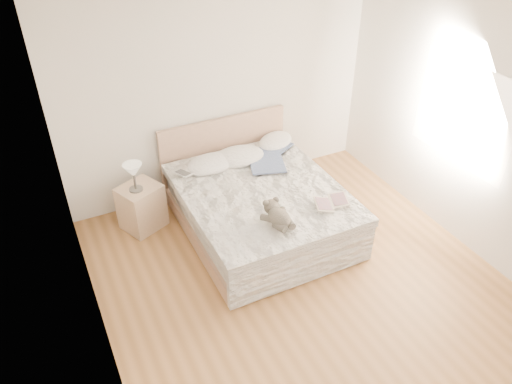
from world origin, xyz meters
The scene contains 16 objects.
floor centered at (0.00, 0.00, 0.00)m, with size 4.00×4.50×0.00m, color brown.
ceiling centered at (0.00, 0.00, 2.70)m, with size 4.00×4.50×0.00m, color white.
wall_back centered at (0.00, 2.25, 1.35)m, with size 4.00×0.02×2.70m, color silver.
wall_left centered at (-2.00, 0.00, 1.35)m, with size 0.02×4.50×2.70m, color silver.
wall_right centered at (2.00, 0.00, 1.35)m, with size 0.02×4.50×2.70m, color silver.
window centered at (1.99, 0.30, 1.45)m, with size 0.02×1.30×1.10m, color white.
bed centered at (0.00, 1.19, 0.31)m, with size 1.72×2.14×1.00m.
nightstand centered at (-1.23, 1.81, 0.28)m, with size 0.45×0.40×0.56m, color tan.
table_lamp centered at (-1.27, 1.77, 0.80)m, with size 0.26×0.26×0.34m.
pillow_left centered at (-0.34, 1.80, 0.64)m, with size 0.59×0.41×0.18m, color white.
pillow_middle centered at (0.04, 1.81, 0.64)m, with size 0.64×0.45×0.19m, color white.
pillow_right centered at (0.63, 1.95, 0.64)m, with size 0.53×0.37×0.16m, color white.
blouse centered at (0.31, 1.60, 0.63)m, with size 0.65×0.69×0.03m, color #3D4E74, non-canonical shape.
photo_book centered at (-0.63, 1.75, 0.63)m, with size 0.30×0.21×0.02m, color white.
childrens_book centered at (0.54, 0.50, 0.63)m, with size 0.40×0.27×0.03m, color beige.
teddy_bear centered at (-0.15, 0.41, 0.65)m, with size 0.27×0.38×0.20m, color #564F44, non-canonical shape.
Camera 1 is at (-2.10, -3.04, 3.80)m, focal length 35.00 mm.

